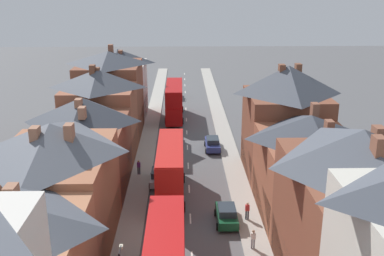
% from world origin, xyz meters
% --- Properties ---
extents(pavement_left, '(2.20, 104.00, 0.14)m').
position_xyz_m(pavement_left, '(-5.10, 38.00, 0.07)').
color(pavement_left, '#A8A399').
rests_on(pavement_left, ground).
extents(pavement_right, '(2.20, 104.00, 0.14)m').
position_xyz_m(pavement_right, '(5.10, 38.00, 0.07)').
color(pavement_right, '#A8A399').
rests_on(pavement_right, ground).
extents(centre_line_dashes, '(0.14, 97.80, 0.01)m').
position_xyz_m(centre_line_dashes, '(0.00, 36.00, 0.01)').
color(centre_line_dashes, silver).
rests_on(centre_line_dashes, ground).
extents(terrace_row_left, '(8.00, 65.91, 14.71)m').
position_xyz_m(terrace_row_left, '(-10.18, 20.07, 5.59)').
color(terrace_row_left, silver).
rests_on(terrace_row_left, ground).
extents(terrace_row_right, '(8.00, 44.80, 13.87)m').
position_xyz_m(terrace_row_right, '(10.19, 8.48, 5.93)').
color(terrace_row_right, '#935138').
rests_on(terrace_row_right, ground).
extents(double_decker_bus_mid_street, '(2.74, 10.80, 5.30)m').
position_xyz_m(double_decker_bus_mid_street, '(-1.81, 48.75, 2.82)').
color(double_decker_bus_mid_street, '#B70F0F').
rests_on(double_decker_bus_mid_street, ground).
extents(double_decker_bus_far_approaching, '(2.74, 10.80, 5.30)m').
position_xyz_m(double_decker_bus_far_approaching, '(-1.81, 22.24, 2.82)').
color(double_decker_bus_far_approaching, red).
rests_on(double_decker_bus_far_approaching, ground).
extents(car_near_blue, '(1.90, 4.02, 1.57)m').
position_xyz_m(car_near_blue, '(-3.10, 25.38, 0.80)').
color(car_near_blue, '#B7BABF').
rests_on(car_near_blue, ground).
extents(car_near_silver, '(1.90, 4.26, 1.63)m').
position_xyz_m(car_near_silver, '(3.10, 35.07, 0.82)').
color(car_near_silver, navy).
rests_on(car_near_silver, ground).
extents(car_parked_left_a, '(1.90, 3.99, 1.58)m').
position_xyz_m(car_parked_left_a, '(-1.80, 37.41, 0.80)').
color(car_parked_left_a, maroon).
rests_on(car_parked_left_a, ground).
extents(car_parked_left_b, '(1.90, 4.34, 1.67)m').
position_xyz_m(car_parked_left_b, '(-1.80, 61.69, 0.84)').
color(car_parked_left_b, gray).
rests_on(car_parked_left_b, ground).
extents(car_far_grey, '(1.90, 3.94, 1.64)m').
position_xyz_m(car_far_grey, '(3.10, 17.18, 0.82)').
color(car_far_grey, '#144728').
rests_on(car_far_grey, ground).
extents(pedestrian_mid_left, '(0.36, 0.22, 1.61)m').
position_xyz_m(pedestrian_mid_left, '(4.75, 13.01, 1.03)').
color(pedestrian_mid_left, gray).
rests_on(pedestrian_mid_left, pavement_right).
extents(pedestrian_mid_right, '(0.36, 0.22, 1.61)m').
position_xyz_m(pedestrian_mid_right, '(4.94, 17.54, 1.03)').
color(pedestrian_mid_right, '#23232D').
rests_on(pedestrian_mid_right, pavement_right).
extents(pedestrian_far_left, '(0.36, 0.22, 1.61)m').
position_xyz_m(pedestrian_far_left, '(-5.35, 27.44, 1.03)').
color(pedestrian_far_left, '#3D4256').
rests_on(pedestrian_far_left, pavement_left).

